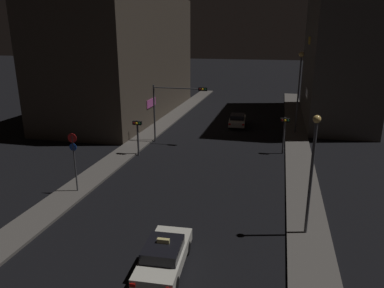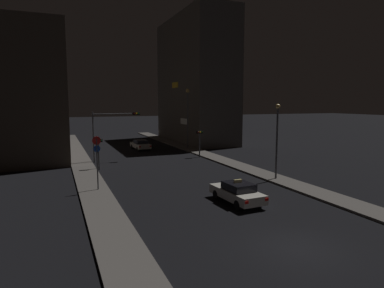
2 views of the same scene
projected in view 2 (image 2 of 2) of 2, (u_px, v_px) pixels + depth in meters
name	position (u px, v px, depth m)	size (l,w,h in m)	color
ground_plane	(296.00, 248.00, 15.66)	(300.00, 300.00, 0.00)	black
sidewalk_left	(80.00, 159.00, 39.52)	(2.27, 62.08, 0.16)	#5B5651
sidewalk_right	(199.00, 152.00, 45.19)	(2.27, 62.08, 0.16)	#5B5651
building_facade_left	(20.00, 95.00, 44.38)	(10.99, 27.07, 15.20)	#473D33
building_facade_right	(195.00, 80.00, 57.39)	(7.03, 20.50, 20.78)	#514C47
taxi	(237.00, 192.00, 22.59)	(2.07, 4.55, 1.62)	silver
far_car	(141.00, 145.00, 48.03)	(2.08, 4.56, 1.42)	silver
traffic_light_overhead	(111.00, 125.00, 38.06)	(5.32, 0.42, 5.67)	#47474C
traffic_light_left_kerb	(98.00, 147.00, 33.44)	(0.80, 0.42, 3.21)	#47474C
traffic_light_right_kerb	(200.00, 138.00, 41.33)	(0.80, 0.42, 3.35)	#47474C
sign_pole_left	(97.00, 157.00, 25.30)	(0.63, 0.10, 4.04)	#47474C
street_lamp_near_block	(277.00, 133.00, 28.82)	(0.40, 0.40, 6.42)	#47474C
street_lamp_far_block	(188.00, 107.00, 48.04)	(0.54, 0.54, 8.44)	#47474C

